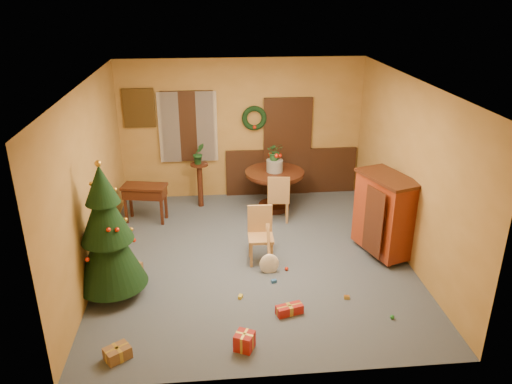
{
  "coord_description": "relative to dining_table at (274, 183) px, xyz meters",
  "views": [
    {
      "loc": [
        -0.66,
        -7.25,
        4.22
      ],
      "look_at": [
        0.07,
        0.4,
        1.02
      ],
      "focal_mm": 35.0,
      "sensor_mm": 36.0,
      "label": 1
    }
  ],
  "objects": [
    {
      "name": "gift_d",
      "position": [
        -0.24,
        -3.51,
        -0.5
      ],
      "size": [
        0.4,
        0.25,
        0.13
      ],
      "color": "#A21C15",
      "rests_on": "floor"
    },
    {
      "name": "gift_b",
      "position": [
        -0.91,
        -4.17,
        -0.45
      ],
      "size": [
        0.3,
        0.3,
        0.23
      ],
      "color": "#A21C15",
      "rests_on": "floor"
    },
    {
      "name": "sideboard",
      "position": [
        1.57,
        -1.99,
        0.19
      ],
      "size": [
        0.89,
        1.22,
        1.4
      ],
      "color": "#521909",
      "rests_on": "floor"
    },
    {
      "name": "stand_plant",
      "position": [
        -1.48,
        0.28,
        0.57
      ],
      "size": [
        0.29,
        0.26,
        0.43
      ],
      "primitive_type": "imported",
      "rotation": [
        0.0,
        0.0,
        0.37
      ],
      "color": "#19471E",
      "rests_on": "plant_stand"
    },
    {
      "name": "writing_desk",
      "position": [
        -2.52,
        -0.32,
        -0.01
      ],
      "size": [
        0.89,
        0.56,
        0.73
      ],
      "color": "black",
      "rests_on": "floor"
    },
    {
      "name": "chair_far",
      "position": [
        0.0,
        -0.59,
        -0.05
      ],
      "size": [
        0.46,
        0.46,
        0.95
      ],
      "color": "olive",
      "rests_on": "floor"
    },
    {
      "name": "gift_c",
      "position": [
        -2.52,
        -2.19,
        -0.5
      ],
      "size": [
        0.26,
        0.29,
        0.13
      ],
      "color": "brown",
      "rests_on": "floor"
    },
    {
      "name": "plant_stand",
      "position": [
        -1.48,
        0.28,
        0.01
      ],
      "size": [
        0.36,
        0.36,
        0.92
      ],
      "color": "black",
      "rests_on": "floor"
    },
    {
      "name": "gift_a",
      "position": [
        -2.46,
        -4.2,
        -0.48
      ],
      "size": [
        0.37,
        0.35,
        0.16
      ],
      "color": "brown",
      "rests_on": "floor"
    },
    {
      "name": "room_envelope",
      "position": [
        -0.38,
        0.78,
        0.55
      ],
      "size": [
        5.5,
        5.5,
        5.5
      ],
      "color": "#374150",
      "rests_on": "ground"
    },
    {
      "name": "toy_d",
      "position": [
        -0.11,
        -2.39,
        -0.53
      ],
      "size": [
        0.06,
        0.06,
        0.06
      ],
      "primitive_type": "sphere",
      "color": "red",
      "rests_on": "floor"
    },
    {
      "name": "christmas_tree",
      "position": [
        -2.73,
        -2.78,
        0.42
      ],
      "size": [
        1.01,
        1.01,
        2.08
      ],
      "color": "#382111",
      "rests_on": "floor"
    },
    {
      "name": "centerpiece_plant",
      "position": [
        0.0,
        -0.0,
        0.66
      ],
      "size": [
        0.32,
        0.27,
        0.35
      ],
      "primitive_type": "imported",
      "color": "#1E4C23",
      "rests_on": "urn"
    },
    {
      "name": "chair_near",
      "position": [
        -0.49,
        -1.99,
        -0.06
      ],
      "size": [
        0.41,
        0.41,
        0.93
      ],
      "color": "olive",
      "rests_on": "floor"
    },
    {
      "name": "guitar",
      "position": [
        -0.39,
        -2.41,
        -0.19
      ],
      "size": [
        0.36,
        0.51,
        0.72
      ],
      "primitive_type": null,
      "rotation": [
        -0.49,
        0.0,
        -0.11
      ],
      "color": "#F1E3C9",
      "rests_on": "floor"
    },
    {
      "name": "toy_a",
      "position": [
        -0.35,
        -2.72,
        -0.54
      ],
      "size": [
        0.09,
        0.07,
        0.05
      ],
      "primitive_type": "cube",
      "rotation": [
        0.0,
        0.0,
        0.31
      ],
      "color": "#2558A4",
      "rests_on": "floor"
    },
    {
      "name": "toy_b",
      "position": [
        1.14,
        -3.76,
        -0.53
      ],
      "size": [
        0.06,
        0.06,
        0.06
      ],
      "primitive_type": "sphere",
      "color": "#227F32",
      "rests_on": "floor"
    },
    {
      "name": "dining_table",
      "position": [
        0.0,
        0.0,
        0.0
      ],
      "size": [
        1.17,
        1.17,
        0.8
      ],
      "color": "black",
      "rests_on": "floor"
    },
    {
      "name": "urn",
      "position": [
        0.0,
        -0.0,
        0.36
      ],
      "size": [
        0.32,
        0.32,
        0.24
      ],
      "primitive_type": "cylinder",
      "color": "slate",
      "rests_on": "dining_table"
    },
    {
      "name": "toy_c",
      "position": [
        -0.89,
        -3.08,
        -0.54
      ],
      "size": [
        0.08,
        0.09,
        0.05
      ],
      "primitive_type": "cube",
      "rotation": [
        0.0,
        0.0,
        1.14
      ],
      "color": "gold",
      "rests_on": "floor"
    },
    {
      "name": "toy_e",
      "position": [
        0.65,
        -3.24,
        -0.54
      ],
      "size": [
        0.09,
        0.06,
        0.05
      ],
      "primitive_type": "cube",
      "rotation": [
        0.0,
        0.0,
        -0.11
      ],
      "color": "gold",
      "rests_on": "floor"
    }
  ]
}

